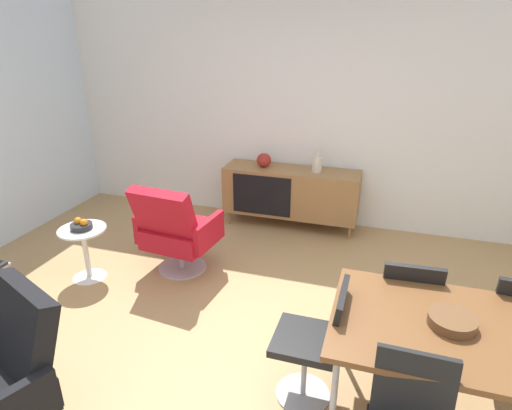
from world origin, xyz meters
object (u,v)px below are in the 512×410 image
object	(u,v)px
wooden_bowl_on_table	(452,321)
fruit_bowl	(81,225)
sideboard	(291,192)
dining_chair_back_left	(406,304)
vase_cobalt	(317,164)
dining_chair_near_window	(316,339)
dining_table	(480,338)
lounge_chair_red	(176,229)
vase_sculptural_dark	(264,160)
side_table_round	(85,247)

from	to	relation	value
wooden_bowl_on_table	fruit_bowl	xyz separation A→B (m)	(-3.09, 0.81, -0.21)
sideboard	dining_chair_back_left	xyz separation A→B (m)	(1.30, -2.01, 0.03)
vase_cobalt	dining_chair_back_left	bearing A→B (deg)	-63.48
dining_chair_near_window	fruit_bowl	xyz separation A→B (m)	(-2.35, 0.82, 0.09)
dining_table	lounge_chair_red	xyz separation A→B (m)	(-2.46, 1.17, -0.23)
vase_sculptural_dark	dining_chair_near_window	distance (m)	2.82
wooden_bowl_on_table	fruit_bowl	world-z (taller)	wooden_bowl_on_table
vase_sculptural_dark	fruit_bowl	bearing A→B (deg)	-125.69
dining_chair_back_left	side_table_round	world-z (taller)	dining_chair_back_left
dining_chair_near_window	sideboard	bearing A→B (deg)	106.46
dining_table	dining_chair_near_window	distance (m)	0.92
vase_cobalt	side_table_round	size ratio (longest dim) A/B	0.54
dining_chair_back_left	fruit_bowl	distance (m)	2.91
vase_sculptural_dark	dining_chair_near_window	bearing A→B (deg)	-66.94
dining_chair_near_window	side_table_round	size ratio (longest dim) A/B	1.65
dining_chair_near_window	fruit_bowl	world-z (taller)	dining_chair_near_window
dining_table	dining_chair_back_left	distance (m)	0.70
vase_sculptural_dark	side_table_round	xyz separation A→B (m)	(-1.26, -1.75, -0.48)
fruit_bowl	dining_chair_back_left	bearing A→B (deg)	-5.17
side_table_round	wooden_bowl_on_table	bearing A→B (deg)	-14.69
vase_sculptural_dark	dining_chair_back_left	distance (m)	2.62
vase_sculptural_dark	side_table_round	world-z (taller)	vase_sculptural_dark
sideboard	dining_chair_near_window	world-z (taller)	dining_chair_near_window
dining_chair_near_window	side_table_round	bearing A→B (deg)	160.78
sideboard	dining_table	bearing A→B (deg)	-57.33
side_table_round	dining_chair_back_left	bearing A→B (deg)	-5.16
side_table_round	sideboard	bearing A→B (deg)	47.67
wooden_bowl_on_table	side_table_round	xyz separation A→B (m)	(-3.09, 0.81, -0.45)
side_table_round	fruit_bowl	size ratio (longest dim) A/B	2.60
vase_cobalt	fruit_bowl	distance (m)	2.59
vase_cobalt	side_table_round	bearing A→B (deg)	-137.19
vase_cobalt	dining_table	distance (m)	2.91
vase_cobalt	side_table_round	world-z (taller)	vase_cobalt
vase_cobalt	lounge_chair_red	xyz separation A→B (m)	(-1.10, -1.40, -0.35)
side_table_round	fruit_bowl	distance (m)	0.23
sideboard	fruit_bowl	size ratio (longest dim) A/B	8.00
sideboard	wooden_bowl_on_table	world-z (taller)	wooden_bowl_on_table
vase_sculptural_dark	wooden_bowl_on_table	bearing A→B (deg)	-54.40
vase_cobalt	side_table_round	xyz separation A→B (m)	(-1.89, -1.75, -0.49)
wooden_bowl_on_table	dining_chair_near_window	xyz separation A→B (m)	(-0.74, -0.01, -0.30)
vase_sculptural_dark	side_table_round	size ratio (longest dim) A/B	0.33
dining_table	fruit_bowl	size ratio (longest dim) A/B	8.00
side_table_round	lounge_chair_red	bearing A→B (deg)	24.22
dining_chair_near_window	lounge_chair_red	size ratio (longest dim) A/B	0.90
dining_chair_near_window	lounge_chair_red	xyz separation A→B (m)	(-1.57, 1.17, -0.00)
vase_cobalt	wooden_bowl_on_table	distance (m)	2.83
wooden_bowl_on_table	dining_chair_back_left	xyz separation A→B (m)	(-0.20, 0.55, -0.30)
dining_chair_back_left	side_table_round	distance (m)	2.91
vase_sculptural_dark	lounge_chair_red	size ratio (longest dim) A/B	0.18
vase_sculptural_dark	side_table_round	distance (m)	2.21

